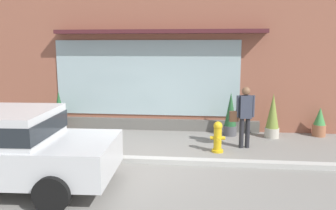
# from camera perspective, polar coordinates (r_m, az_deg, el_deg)

# --- Properties ---
(ground_plane) EXTENTS (60.00, 60.00, 0.00)m
(ground_plane) POSITION_cam_1_polar(r_m,az_deg,el_deg) (8.30, -4.09, -9.05)
(ground_plane) COLOR gray
(curb_strip) EXTENTS (14.00, 0.24, 0.12)m
(curb_strip) POSITION_cam_1_polar(r_m,az_deg,el_deg) (8.09, -4.35, -9.10)
(curb_strip) COLOR #B2B2AD
(curb_strip) RESTS_ON ground_plane
(storefront) EXTENTS (14.00, 0.81, 4.66)m
(storefront) POSITION_cam_1_polar(r_m,az_deg,el_deg) (11.01, -1.30, 7.80)
(storefront) COLOR #935642
(storefront) RESTS_ON ground_plane
(fire_hydrant) EXTENTS (0.38, 0.34, 0.79)m
(fire_hydrant) POSITION_cam_1_polar(r_m,az_deg,el_deg) (8.83, 8.29, -5.28)
(fire_hydrant) COLOR gold
(fire_hydrant) RESTS_ON ground_plane
(pedestrian_with_handbag) EXTENTS (0.66, 0.26, 1.63)m
(pedestrian_with_handbag) POSITION_cam_1_polar(r_m,az_deg,el_deg) (9.20, 12.61, -1.28)
(pedestrian_with_handbag) COLOR #232328
(pedestrian_with_handbag) RESTS_ON ground_plane
(potted_plant_doorstep) EXTENTS (0.40, 0.40, 1.29)m
(potted_plant_doorstep) POSITION_cam_1_polar(r_m,az_deg,el_deg) (11.33, -17.66, -1.14)
(potted_plant_doorstep) COLOR #9E6042
(potted_plant_doorstep) RESTS_ON ground_plane
(potted_plant_near_hydrant) EXTENTS (0.40, 0.40, 1.32)m
(potted_plant_near_hydrant) POSITION_cam_1_polar(r_m,az_deg,el_deg) (10.47, 10.38, -1.63)
(potted_plant_near_hydrant) COLOR #4C4C51
(potted_plant_near_hydrant) RESTS_ON ground_plane
(potted_plant_window_left) EXTENTS (0.38, 0.38, 0.87)m
(potted_plant_window_left) POSITION_cam_1_polar(r_m,az_deg,el_deg) (11.21, 23.94, -2.70)
(potted_plant_window_left) COLOR #9E6042
(potted_plant_window_left) RESTS_ON ground_plane
(potted_plant_low_front) EXTENTS (0.40, 0.40, 0.60)m
(potted_plant_low_front) POSITION_cam_1_polar(r_m,az_deg,el_deg) (12.16, -22.22, -2.17)
(potted_plant_low_front) COLOR #B7B2A3
(potted_plant_low_front) RESTS_ON ground_plane
(potted_plant_corner_tall) EXTENTS (0.42, 0.42, 1.32)m
(potted_plant_corner_tall) POSITION_cam_1_polar(r_m,az_deg,el_deg) (10.50, 17.04, -1.85)
(potted_plant_corner_tall) COLOR #B7B2A3
(potted_plant_corner_tall) RESTS_ON ground_plane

